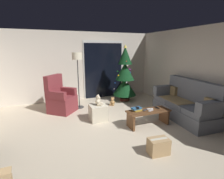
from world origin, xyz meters
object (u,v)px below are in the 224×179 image
at_px(remote_white, 150,109).
at_px(remote_black, 157,107).
at_px(book_stack, 137,109).
at_px(armchair, 61,99).
at_px(teddy_bear_cream, 98,101).
at_px(christmas_tree, 125,77).
at_px(remote_silver, 151,111).
at_px(ottoman, 98,113).
at_px(coffee_table, 148,115).
at_px(remote_graphite, 145,110).
at_px(cell_phone, 137,108).
at_px(teddy_bear_honey_by_tree, 112,102).
at_px(couch, 186,105).
at_px(cardboard_box_taped_mid_floor, 158,146).
at_px(floor_lamp, 77,62).

bearing_deg(remote_white, remote_black, -75.63).
relative_size(book_stack, armchair, 0.24).
bearing_deg(book_stack, teddy_bear_cream, 139.02).
xyz_separation_m(christmas_tree, armchair, (-2.32, -0.35, -0.50)).
bearing_deg(remote_white, remote_silver, 162.18).
height_order(remote_silver, ottoman, ottoman).
bearing_deg(armchair, coffee_table, -42.93).
bearing_deg(coffee_table, ottoman, 144.17).
distance_m(book_stack, armchair, 2.39).
xyz_separation_m(remote_graphite, remote_silver, (0.11, -0.09, 0.00)).
distance_m(remote_silver, christmas_tree, 2.30).
height_order(cell_phone, teddy_bear_honey_by_tree, cell_phone).
relative_size(couch, cardboard_box_taped_mid_floor, 5.00).
bearing_deg(coffee_table, floor_lamp, 124.35).
bearing_deg(armchair, remote_graphite, -43.82).
xyz_separation_m(floor_lamp, teddy_bear_honey_by_tree, (1.10, -0.17, -1.38)).
xyz_separation_m(cell_phone, armchair, (-1.66, 1.75, -0.08)).
height_order(christmas_tree, armchair, christmas_tree).
height_order(book_stack, christmas_tree, christmas_tree).
distance_m(remote_white, remote_graphite, 0.16).
xyz_separation_m(remote_black, remote_silver, (-0.28, -0.13, 0.00)).
distance_m(couch, christmas_tree, 2.36).
height_order(remote_silver, cardboard_box_taped_mid_floor, remote_silver).
bearing_deg(floor_lamp, christmas_tree, 5.98).
bearing_deg(remote_graphite, coffee_table, 47.20).
bearing_deg(armchair, remote_white, -41.04).
distance_m(remote_graphite, remote_black, 0.39).
height_order(christmas_tree, floor_lamp, christmas_tree).
height_order(remote_graphite, remote_black, same).
height_order(remote_black, book_stack, book_stack).
height_order(armchair, ottoman, armchair).
bearing_deg(teddy_bear_honey_by_tree, cell_phone, -91.06).
distance_m(book_stack, ottoman, 1.07).
bearing_deg(teddy_bear_cream, remote_graphite, -37.21).
xyz_separation_m(remote_white, cardboard_box_taped_mid_floor, (-0.57, -1.15, -0.26)).
xyz_separation_m(remote_graphite, floor_lamp, (-1.27, 1.95, 1.09)).
distance_m(coffee_table, cardboard_box_taped_mid_floor, 1.22).
height_order(remote_white, cardboard_box_taped_mid_floor, remote_white).
xyz_separation_m(remote_black, cardboard_box_taped_mid_floor, (-0.80, -1.17, -0.26)).
xyz_separation_m(couch, remote_black, (-0.89, 0.06, 0.01)).
bearing_deg(christmas_tree, remote_white, -98.07).
relative_size(ottoman, cardboard_box_taped_mid_floor, 1.11).
distance_m(cell_phone, teddy_bear_cream, 1.06).
height_order(remote_white, remote_graphite, same).
bearing_deg(couch, remote_silver, -176.68).
distance_m(remote_silver, teddy_bear_cream, 1.38).
relative_size(coffee_table, armchair, 0.97).
bearing_deg(remote_graphite, christmas_tree, 141.15).
distance_m(coffee_table, remote_graphite, 0.17).
bearing_deg(cell_phone, remote_black, 20.96).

